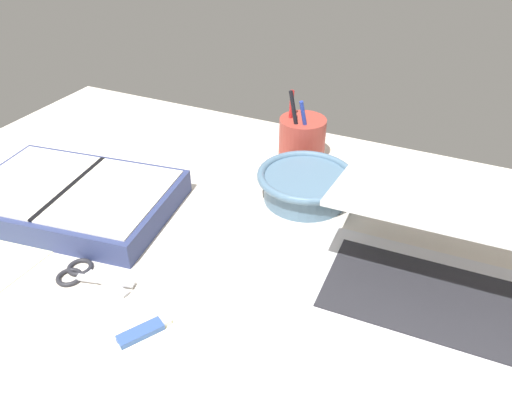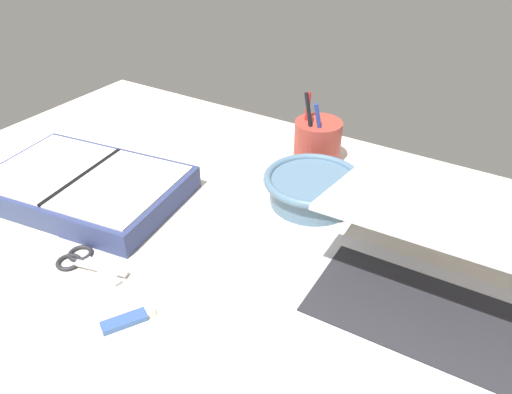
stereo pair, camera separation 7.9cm
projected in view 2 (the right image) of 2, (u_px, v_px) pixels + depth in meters
desk_top at (219, 265)px, 77.67cm from camera, size 140.00×100.00×2.00cm
laptop at (427, 280)px, 66.10cm from camera, size 32.10×31.12×14.59cm
bowl at (313, 188)px, 88.87cm from camera, size 17.73×17.73×5.59cm
pen_cup at (317, 141)px, 101.21cm from camera, size 9.54×9.54×15.25cm
planner at (85, 186)px, 90.93cm from camera, size 38.03×28.13×4.74cm
scissors at (81, 260)px, 76.58cm from camera, size 12.05×6.27×0.80cm
paper_sheet_front at (153, 370)px, 60.03cm from camera, size 28.29×32.63×0.16cm
paper_sheet_beside_planner at (11, 232)px, 82.96cm from camera, size 16.16×27.53×0.16cm
usb_drive at (126, 321)px, 66.05cm from camera, size 5.01×7.03×1.00cm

